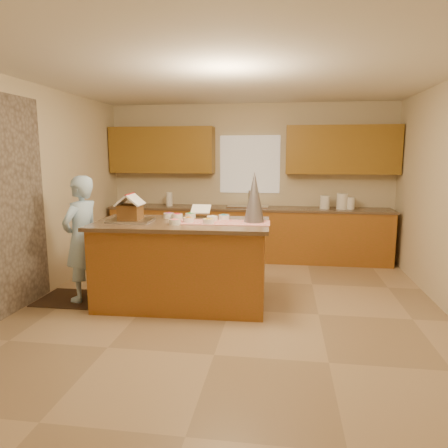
{
  "coord_description": "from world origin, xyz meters",
  "views": [
    {
      "loc": [
        0.6,
        -4.65,
        1.83
      ],
      "look_at": [
        -0.1,
        0.2,
        1.0
      ],
      "focal_mm": 33.21,
      "sensor_mm": 36.0,
      "label": 1
    }
  ],
  "objects_px": {
    "island_base": "(182,265)",
    "boy": "(82,239)",
    "gingerbread_house": "(130,210)",
    "tinsel_tree": "(254,197)"
  },
  "relations": [
    {
      "from": "island_base",
      "to": "boy",
      "type": "height_order",
      "value": "boy"
    },
    {
      "from": "island_base",
      "to": "gingerbread_house",
      "type": "xyz_separation_m",
      "value": [
        -0.61,
        -0.08,
        0.68
      ]
    },
    {
      "from": "island_base",
      "to": "tinsel_tree",
      "type": "bearing_deg",
      "value": 3.67
    },
    {
      "from": "tinsel_tree",
      "to": "boy",
      "type": "height_order",
      "value": "tinsel_tree"
    },
    {
      "from": "tinsel_tree",
      "to": "gingerbread_house",
      "type": "relative_size",
      "value": 1.9
    },
    {
      "from": "tinsel_tree",
      "to": "gingerbread_house",
      "type": "xyz_separation_m",
      "value": [
        -1.48,
        -0.16,
        -0.16
      ]
    },
    {
      "from": "tinsel_tree",
      "to": "boy",
      "type": "relative_size",
      "value": 0.39
    },
    {
      "from": "island_base",
      "to": "tinsel_tree",
      "type": "distance_m",
      "value": 1.21
    },
    {
      "from": "boy",
      "to": "gingerbread_house",
      "type": "xyz_separation_m",
      "value": [
        0.65,
        -0.02,
        0.38
      ]
    },
    {
      "from": "boy",
      "to": "island_base",
      "type": "bearing_deg",
      "value": 108.13
    }
  ]
}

